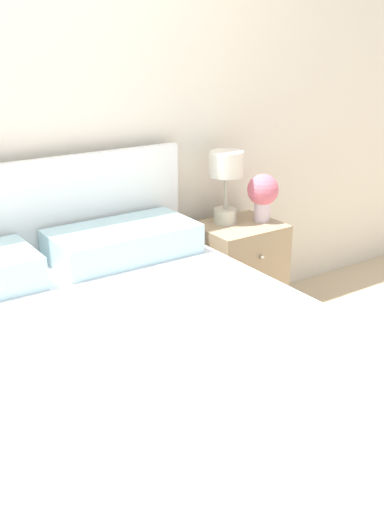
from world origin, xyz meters
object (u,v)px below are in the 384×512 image
Objects in this scene: bed at (126,408)px; flower_vase at (263,193)px; nightstand at (238,275)px; table_lamp at (226,176)px.

flower_vase is (1.25, 0.75, 0.43)m from bed.
nightstand is (1.11, 0.77, -0.01)m from bed.
bed is 1.35m from nightstand.
table_lamp is (1.06, 0.83, 0.54)m from bed.
flower_vase is at bearing -23.44° from table_lamp.
bed is 1.52m from flower_vase.
flower_vase is (0.19, -0.08, -0.11)m from table_lamp.
table_lamp reaches higher than flower_vase.
bed is 1.45m from table_lamp.
bed reaches higher than flower_vase.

